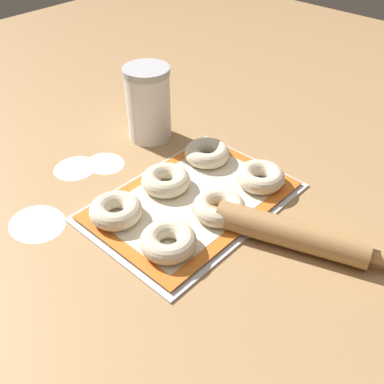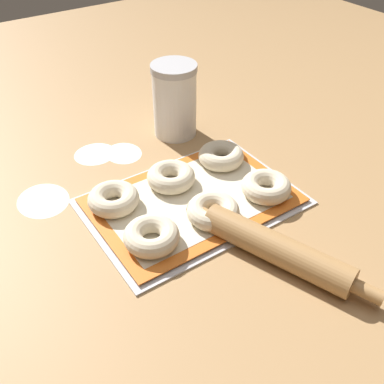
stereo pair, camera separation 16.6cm
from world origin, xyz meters
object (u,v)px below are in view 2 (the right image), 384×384
(bagel_back_left, at_px, (114,199))
(flour_canister, at_px, (175,100))
(bagel_front_left, at_px, (152,236))
(rolling_pin, at_px, (276,248))
(bagel_front_right, at_px, (266,187))
(bagel_back_right, at_px, (221,156))
(bagel_front_center, at_px, (213,211))
(baking_tray, at_px, (192,201))
(bagel_back_center, at_px, (171,177))

(bagel_back_left, relative_size, flour_canister, 0.57)
(bagel_front_left, relative_size, rolling_pin, 0.28)
(rolling_pin, bearing_deg, bagel_front_right, 54.30)
(bagel_back_right, distance_m, rolling_pin, 0.30)
(bagel_front_right, bearing_deg, flour_canister, 92.70)
(bagel_front_center, relative_size, bagel_back_left, 1.00)
(baking_tray, xyz_separation_m, bagel_front_center, (0.00, -0.07, 0.03))
(bagel_back_center, xyz_separation_m, bagel_back_right, (0.14, 0.00, 0.00))
(bagel_back_right, xyz_separation_m, flour_canister, (-0.01, 0.19, 0.06))
(bagel_front_left, bearing_deg, flour_canister, 51.53)
(flour_canister, bearing_deg, rolling_pin, -100.49)
(baking_tray, bearing_deg, rolling_pin, -80.74)
(baking_tray, height_order, bagel_back_left, bagel_back_left)
(bagel_front_right, height_order, bagel_back_left, same)
(bagel_front_right, relative_size, bagel_back_left, 1.00)
(bagel_back_center, height_order, rolling_pin, rolling_pin)
(baking_tray, relative_size, bagel_front_right, 4.13)
(bagel_back_center, bearing_deg, bagel_front_right, -43.89)
(bagel_front_left, bearing_deg, bagel_back_center, 46.80)
(bagel_front_center, height_order, bagel_front_right, same)
(baking_tray, xyz_separation_m, rolling_pin, (0.04, -0.22, 0.02))
(bagel_front_center, bearing_deg, rolling_pin, -76.60)
(baking_tray, relative_size, flour_canister, 2.33)
(bagel_back_left, height_order, flour_canister, flour_canister)
(baking_tray, relative_size, bagel_back_center, 4.13)
(bagel_front_right, bearing_deg, bagel_back_right, 93.56)
(bagel_front_left, relative_size, flour_canister, 0.57)
(bagel_front_right, distance_m, bagel_back_center, 0.20)
(bagel_front_right, height_order, flour_canister, flour_canister)
(bagel_front_left, relative_size, bagel_back_left, 1.00)
(bagel_front_center, relative_size, rolling_pin, 0.28)
(bagel_back_right, bearing_deg, bagel_back_left, -179.58)
(baking_tray, height_order, bagel_front_left, bagel_front_left)
(bagel_front_center, bearing_deg, baking_tray, 90.74)
(bagel_back_left, relative_size, bagel_back_center, 1.00)
(bagel_front_right, distance_m, bagel_back_right, 0.15)
(bagel_front_center, distance_m, bagel_back_left, 0.20)
(baking_tray, xyz_separation_m, bagel_front_right, (0.14, -0.07, 0.03))
(bagel_front_left, distance_m, bagel_front_center, 0.14)
(flour_canister, bearing_deg, bagel_back_right, -87.97)
(bagel_back_right, bearing_deg, rolling_pin, -108.10)
(bagel_front_center, height_order, rolling_pin, rolling_pin)
(baking_tray, xyz_separation_m, bagel_front_left, (-0.13, -0.07, 0.03))
(bagel_front_right, xyz_separation_m, flour_canister, (-0.02, 0.33, 0.06))
(bagel_front_left, xyz_separation_m, bagel_back_left, (-0.01, 0.14, 0.00))
(baking_tray, height_order, bagel_front_right, bagel_front_right)
(baking_tray, bearing_deg, bagel_front_right, -27.52)
(baking_tray, distance_m, bagel_back_right, 0.15)
(flour_canister, xyz_separation_m, rolling_pin, (-0.09, -0.47, -0.07))
(bagel_back_left, distance_m, bagel_back_center, 0.14)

